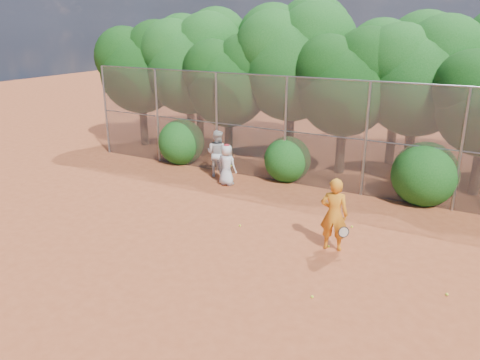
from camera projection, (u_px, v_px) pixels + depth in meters
The scene contains 22 objects.
ground at pixel (228, 250), 12.61m from camera, with size 80.00×80.00×0.00m, color #9B4423.
fence_back at pixel (308, 132), 16.99m from camera, with size 20.05×0.09×4.03m.
tree_0 at pixel (141, 64), 22.35m from camera, with size 4.38×3.81×6.00m.
tree_1 at pixel (190, 61), 21.55m from camera, with size 4.64×4.03×6.35m.
tree_2 at pixel (230, 78), 20.01m from camera, with size 3.99×3.47×5.47m.
tree_3 at pixel (294, 59), 19.44m from camera, with size 4.89×4.26×6.70m.
tree_4 at pixel (347, 79), 18.00m from camera, with size 4.19×3.64×5.73m.
tree_5 at pixel (420, 73), 17.43m from camera, with size 4.51×3.92×6.17m.
tree_9 at pixel (200, 53), 23.86m from camera, with size 4.83×4.20×6.62m.
tree_10 at pixel (292, 50), 21.65m from camera, with size 5.15×4.48×7.06m.
tree_11 at pixel (401, 65), 19.18m from camera, with size 4.64×4.03×6.35m.
bush_0 at pixel (181, 140), 20.27m from camera, with size 2.00×2.00×2.00m, color #124B14.
bush_1 at pixel (287, 157), 18.01m from camera, with size 1.80×1.80×1.80m, color #124B14.
bush_2 at pixel (425, 171), 15.66m from camera, with size 2.20×2.20×2.20m, color #124B14.
player_yellow at pixel (334, 214), 12.38m from camera, with size 0.89×0.62×2.01m.
player_teen at pixel (227, 165), 17.47m from camera, with size 0.80×0.56×1.59m.
player_white at pixel (217, 153), 18.45m from camera, with size 0.93×0.81×1.86m.
ball_0 at pixel (329, 247), 12.74m from camera, with size 0.07×0.07×0.07m, color #DCF12B.
ball_1 at pixel (312, 297), 10.40m from camera, with size 0.07×0.07×0.07m, color #DCF12B.
ball_2 at pixel (447, 294), 10.50m from camera, with size 0.07×0.07×0.07m, color #DCF12B.
ball_3 at pixel (240, 226), 14.06m from camera, with size 0.07×0.07×0.07m, color #DCF12B.
ball_4 at pixel (352, 227), 13.98m from camera, with size 0.07×0.07×0.07m, color #DCF12B.
Camera 1 is at (5.76, -9.78, 5.82)m, focal length 35.00 mm.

